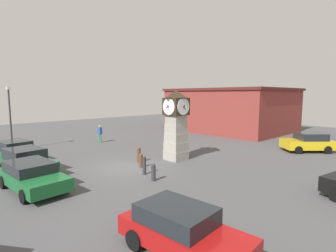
% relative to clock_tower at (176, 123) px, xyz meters
% --- Properties ---
extents(ground_plane, '(67.93, 67.93, 0.00)m').
position_rel_clock_tower_xyz_m(ground_plane, '(-0.82, -3.88, -2.68)').
color(ground_plane, '#4C4C4F').
extents(clock_tower, '(1.89, 1.85, 5.07)m').
position_rel_clock_tower_xyz_m(clock_tower, '(0.00, 0.00, 0.00)').
color(clock_tower, '#9B968C').
rests_on(clock_tower, ground_plane).
extents(bollard_near_tower, '(0.25, 0.25, 0.98)m').
position_rel_clock_tower_xyz_m(bollard_near_tower, '(2.53, -4.29, -2.19)').
color(bollard_near_tower, '#333338').
rests_on(bollard_near_tower, ground_plane).
extents(bollard_mid_row, '(0.21, 0.21, 1.12)m').
position_rel_clock_tower_xyz_m(bollard_mid_row, '(1.27, -3.94, -2.11)').
color(bollard_mid_row, '#333338').
rests_on(bollard_mid_row, ground_plane).
extents(bollard_far_row, '(0.25, 0.25, 0.92)m').
position_rel_clock_tower_xyz_m(bollard_far_row, '(-0.11, -3.12, -2.22)').
color(bollard_far_row, brown).
rests_on(bollard_far_row, ground_plane).
extents(bollard_end_row, '(0.28, 0.28, 1.09)m').
position_rel_clock_tower_xyz_m(bollard_end_row, '(-1.28, -2.42, -2.13)').
color(bollard_end_row, brown).
rests_on(bollard_end_row, ground_plane).
extents(car_navy_sedan, '(4.20, 2.44, 1.55)m').
position_rel_clock_tower_xyz_m(car_navy_sedan, '(-6.91, -8.79, -1.90)').
color(car_navy_sedan, '#19602D').
rests_on(car_navy_sedan, ground_plane).
extents(car_near_tower, '(4.24, 2.43, 1.52)m').
position_rel_clock_tower_xyz_m(car_near_tower, '(-3.68, -8.96, -1.91)').
color(car_near_tower, '#19602D').
rests_on(car_near_tower, ground_plane).
extents(car_by_building, '(4.67, 2.33, 1.39)m').
position_rel_clock_tower_xyz_m(car_by_building, '(-0.59, -9.56, -1.96)').
color(car_by_building, '#19602D').
rests_on(car_by_building, ground_plane).
extents(car_silver_hatch, '(4.19, 2.12, 1.42)m').
position_rel_clock_tower_xyz_m(car_silver_hatch, '(8.19, -7.99, -1.95)').
color(car_silver_hatch, '#A51111').
rests_on(car_silver_hatch, ground_plane).
extents(car_end_of_row, '(4.05, 4.16, 1.58)m').
position_rel_clock_tower_xyz_m(car_end_of_row, '(5.64, 9.99, -1.89)').
color(car_end_of_row, gold).
rests_on(car_end_of_row, ground_plane).
extents(pedestrian_near_bench, '(0.43, 0.29, 1.72)m').
position_rel_clock_tower_xyz_m(pedestrian_near_bench, '(-10.12, -0.54, -1.70)').
color(pedestrian_near_bench, '#338C4C').
rests_on(pedestrian_near_bench, ground_plane).
extents(street_lamp_near_road, '(0.50, 0.24, 5.39)m').
position_rel_clock_tower_xyz_m(street_lamp_near_road, '(-12.09, -7.83, 0.49)').
color(street_lamp_near_road, '#333338').
rests_on(street_lamp_near_road, ground_plane).
extents(warehouse_blue_far, '(14.39, 11.65, 5.52)m').
position_rel_clock_tower_xyz_m(warehouse_blue_far, '(-6.26, 16.67, 0.09)').
color(warehouse_blue_far, maroon).
rests_on(warehouse_blue_far, ground_plane).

